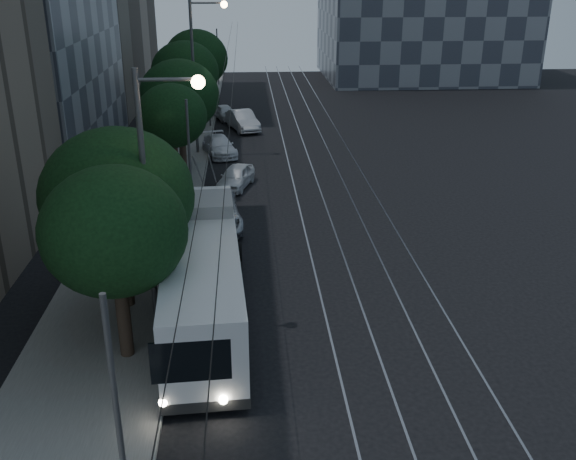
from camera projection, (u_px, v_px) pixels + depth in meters
The scene contains 18 objects.
ground at pixel (316, 307), 24.17m from camera, with size 120.00×120.00×0.00m, color black.
sidewalk at pixel (170, 161), 42.16m from camera, with size 5.00×90.00×0.15m, color slate.
tram_rails at pixel (321, 160), 42.80m from camera, with size 4.52×90.00×0.02m.
overhead_wires at pixel (206, 110), 41.04m from camera, with size 2.23×90.00×6.00m.
trolleybus at pixel (204, 275), 22.92m from camera, with size 3.19×12.14×5.63m.
pickup_silver at pixel (213, 212), 31.44m from camera, with size 2.55×5.54×1.54m, color #BABDC3.
car_white_a at pixel (236, 177), 37.20m from camera, with size 1.51×3.75×1.28m, color silver.
car_white_b at pixel (219, 146), 43.71m from camera, with size 1.77×4.36×1.27m, color white.
car_white_c at pixel (243, 120), 50.52m from camera, with size 1.61×4.61×1.52m, color #B4B3B8.
car_white_d at pixel (225, 112), 54.10m from camera, with size 1.42×3.54×1.21m, color silver.
tree_0 at pixel (114, 232), 19.31m from camera, with size 4.45×4.45×6.49m.
tree_1 at pixel (118, 196), 22.46m from camera, with size 5.37×5.37×6.85m.
tree_2 at pixel (172, 116), 35.07m from camera, with size 3.90×3.90×6.12m.
tree_3 at pixel (179, 96), 39.45m from camera, with size 4.93×4.93×6.81m.
tree_4 at pixel (185, 72), 48.94m from camera, with size 5.17×5.17×6.86m.
tree_5 at pixel (196, 59), 54.00m from camera, with size 5.33×5.33×7.24m.
streetlamp_near at pixel (157, 179), 20.79m from camera, with size 2.22×0.44×9.02m.
streetlamp_far at pixel (199, 63), 41.81m from camera, with size 2.47×0.44×10.25m.
Camera 1 is at (-2.46, -21.18, 11.78)m, focal length 40.00 mm.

